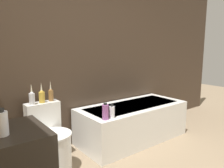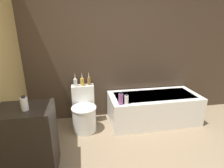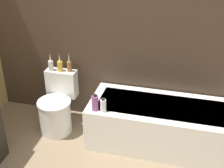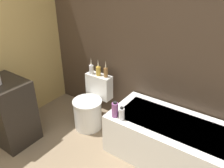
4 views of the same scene
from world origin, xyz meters
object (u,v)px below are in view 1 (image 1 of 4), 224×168
soap_bottle_glass (1,123)px  shampoo_bottle_short (112,112)px  toilet (51,143)px  vase_gold (32,97)px  vase_silver (42,96)px  shampoo_bottle_tall (105,112)px  vase_bronze (51,94)px  bathtub (132,122)px

soap_bottle_glass → shampoo_bottle_short: 1.48m
toilet → vase_gold: size_ratio=3.04×
toilet → shampoo_bottle_short: bearing=-19.5°
vase_silver → shampoo_bottle_tall: 0.75m
toilet → vase_bronze: size_ratio=3.01×
vase_gold → shampoo_bottle_tall: size_ratio=1.20×
toilet → vase_gold: (-0.12, 0.19, 0.50)m
vase_gold → vase_silver: (0.12, 0.01, -0.00)m
toilet → soap_bottle_glass: 1.24m
toilet → vase_gold: vase_gold is taller
vase_bronze → shampoo_bottle_short: 0.75m
bathtub → shampoo_bottle_short: (-0.59, -0.27, 0.33)m
vase_gold → shampoo_bottle_tall: vase_gold is taller
vase_silver → shampoo_bottle_tall: (0.58, -0.44, -0.19)m
shampoo_bottle_short → bathtub: bearing=24.7°
shampoo_bottle_short → vase_silver: bearing=146.9°
bathtub → vase_gold: 1.49m
soap_bottle_glass → toilet: bearing=54.7°
bathtub → shampoo_bottle_tall: (-0.69, -0.27, 0.35)m
toilet → shampoo_bottle_tall: bearing=-22.2°
toilet → soap_bottle_glass: (-0.62, -0.88, 0.63)m
toilet → shampoo_bottle_tall: (0.58, -0.24, 0.31)m
vase_bronze → shampoo_bottle_tall: (0.46, -0.45, -0.19)m
shampoo_bottle_tall → shampoo_bottle_short: 0.09m
bathtub → shampoo_bottle_short: 0.73m
bathtub → shampoo_bottle_tall: shampoo_bottle_tall is taller
bathtub → vase_silver: size_ratio=6.86×
soap_bottle_glass → shampoo_bottle_tall: 1.39m
soap_bottle_glass → vase_gold: size_ratio=0.68×
shampoo_bottle_tall → soap_bottle_glass: bearing=-151.9°
bathtub → vase_gold: (-1.38, 0.15, 0.54)m
bathtub → shampoo_bottle_tall: 0.82m
bathtub → toilet: toilet is taller
bathtub → toilet: 1.27m
soap_bottle_glass → shampoo_bottle_tall: bearing=28.1°
vase_silver → vase_bronze: size_ratio=0.98×
toilet → bathtub: bearing=1.6°
vase_gold → vase_bronze: bearing=7.4°
vase_bronze → bathtub: bearing=-9.0°
shampoo_bottle_short → shampoo_bottle_tall: bearing=178.7°
toilet → soap_bottle_glass: size_ratio=4.47×
vase_silver → soap_bottle_glass: bearing=-119.9°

